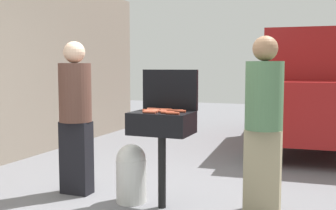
{
  "coord_description": "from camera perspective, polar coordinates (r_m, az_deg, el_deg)",
  "views": [
    {
      "loc": [
        1.69,
        -3.6,
        1.42
      ],
      "look_at": [
        0.03,
        0.61,
        1.0
      ],
      "focal_mm": 43.44,
      "sensor_mm": 36.0,
      "label": 1
    }
  ],
  "objects": [
    {
      "name": "ground_plane",
      "position": [
        4.22,
        -3.5,
        -14.36
      ],
      "size": [
        24.0,
        24.0,
        0.0
      ],
      "primitive_type": "plane",
      "color": "slate"
    },
    {
      "name": "person_right",
      "position": [
        4.01,
        13.28,
        -1.83
      ],
      "size": [
        0.36,
        0.36,
        1.72
      ],
      "rotation": [
        0.0,
        0.0,
        2.85
      ],
      "color": "gray",
      "rests_on": "ground"
    },
    {
      "name": "hot_dog_11",
      "position": [
        3.82,
        0.66,
        -1.16
      ],
      "size": [
        0.13,
        0.03,
        0.03
      ],
      "primitive_type": "cylinder",
      "rotation": [
        0.0,
        1.57,
        0.03
      ],
      "color": "#AD4228",
      "rests_on": "bbq_grill"
    },
    {
      "name": "grill_lid_open",
      "position": [
        4.23,
        0.27,
        2.15
      ],
      "size": [
        0.6,
        0.05,
        0.42
      ],
      "primitive_type": "cube",
      "color": "black",
      "rests_on": "bbq_grill"
    },
    {
      "name": "hot_dog_1",
      "position": [
        3.97,
        -2.4,
        -0.92
      ],
      "size": [
        0.13,
        0.04,
        0.03
      ],
      "primitive_type": "cylinder",
      "rotation": [
        0.0,
        1.57,
        0.12
      ],
      "color": "#C6593D",
      "rests_on": "bbq_grill"
    },
    {
      "name": "hot_dog_9",
      "position": [
        4.15,
        -0.35,
        -0.64
      ],
      "size": [
        0.13,
        0.04,
        0.03
      ],
      "primitive_type": "cylinder",
      "rotation": [
        0.0,
        1.57,
        0.12
      ],
      "color": "#AD4228",
      "rests_on": "bbq_grill"
    },
    {
      "name": "hot_dog_5",
      "position": [
        4.13,
        -0.79,
        -0.67
      ],
      "size": [
        0.13,
        0.03,
        0.03
      ],
      "primitive_type": "cylinder",
      "rotation": [
        0.0,
        1.57,
        0.01
      ],
      "color": "#B74C33",
      "rests_on": "bbq_grill"
    },
    {
      "name": "person_left",
      "position": [
        4.64,
        -12.85,
        -0.97
      ],
      "size": [
        0.36,
        0.36,
        1.7
      ],
      "rotation": [
        0.0,
        0.0,
        -0.22
      ],
      "color": "black",
      "rests_on": "ground"
    },
    {
      "name": "hot_dog_4",
      "position": [
        4.05,
        1.29,
        -0.79
      ],
      "size": [
        0.13,
        0.03,
        0.03
      ],
      "primitive_type": "cylinder",
      "rotation": [
        0.0,
        1.57,
        0.02
      ],
      "color": "#AD4228",
      "rests_on": "bbq_grill"
    },
    {
      "name": "hot_dog_10",
      "position": [
        4.0,
        1.6,
        -0.86
      ],
      "size": [
        0.13,
        0.04,
        0.03
      ],
      "primitive_type": "cylinder",
      "rotation": [
        0.0,
        1.57,
        0.07
      ],
      "color": "#AD4228",
      "rests_on": "bbq_grill"
    },
    {
      "name": "hot_dog_8",
      "position": [
        4.04,
        -0.15,
        -0.81
      ],
      "size": [
        0.13,
        0.04,
        0.03
      ],
      "primitive_type": "cylinder",
      "rotation": [
        0.0,
        1.57,
        0.1
      ],
      "color": "#AD4228",
      "rests_on": "bbq_grill"
    },
    {
      "name": "parked_minivan",
      "position": [
        7.85,
        20.32,
        2.11
      ],
      "size": [
        2.32,
        4.54,
        2.02
      ],
      "rotation": [
        0.0,
        0.0,
        3.22
      ],
      "color": "maroon",
      "rests_on": "ground"
    },
    {
      "name": "hot_dog_2",
      "position": [
        4.06,
        -2.74,
        -0.78
      ],
      "size": [
        0.13,
        0.04,
        0.03
      ],
      "primitive_type": "cylinder",
      "rotation": [
        0.0,
        1.57,
        -0.08
      ],
      "color": "#AD4228",
      "rests_on": "bbq_grill"
    },
    {
      "name": "hot_dog_0",
      "position": [
        4.08,
        -2.1,
        -0.75
      ],
      "size": [
        0.13,
        0.03,
        0.03
      ],
      "primitive_type": "cylinder",
      "rotation": [
        0.0,
        1.57,
        0.04
      ],
      "color": "#C6593D",
      "rests_on": "bbq_grill"
    },
    {
      "name": "hot_dog_12",
      "position": [
        4.0,
        -1.1,
        -0.87
      ],
      "size": [
        0.13,
        0.03,
        0.03
      ],
      "primitive_type": "cylinder",
      "rotation": [
        0.0,
        1.57,
        0.06
      ],
      "color": "#C6593D",
      "rests_on": "bbq_grill"
    },
    {
      "name": "propane_tank",
      "position": [
        4.35,
        -5.19,
        -9.36
      ],
      "size": [
        0.32,
        0.32,
        0.62
      ],
      "color": "silver",
      "rests_on": "ground"
    },
    {
      "name": "hot_dog_7",
      "position": [
        4.2,
        -2.11,
        -0.57
      ],
      "size": [
        0.13,
        0.03,
        0.03
      ],
      "primitive_type": "cylinder",
      "rotation": [
        0.0,
        1.57,
        -0.04
      ],
      "color": "#C6593D",
      "rests_on": "bbq_grill"
    },
    {
      "name": "hot_dog_6",
      "position": [
        3.88,
        -0.06,
        -1.05
      ],
      "size": [
        0.13,
        0.03,
        0.03
      ],
      "primitive_type": "cylinder",
      "rotation": [
        0.0,
        1.57,
        0.06
      ],
      "color": "#AD4228",
      "rests_on": "bbq_grill"
    },
    {
      "name": "hot_dog_3",
      "position": [
        3.92,
        -2.64,
        -1.0
      ],
      "size": [
        0.13,
        0.03,
        0.03
      ],
      "primitive_type": "cylinder",
      "rotation": [
        0.0,
        1.57,
        0.05
      ],
      "color": "#B74C33",
      "rests_on": "bbq_grill"
    },
    {
      "name": "bbq_grill",
      "position": [
        4.06,
        -0.86,
        -3.06
      ],
      "size": [
        0.6,
        0.44,
        0.98
      ],
      "color": "black",
      "rests_on": "ground"
    }
  ]
}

